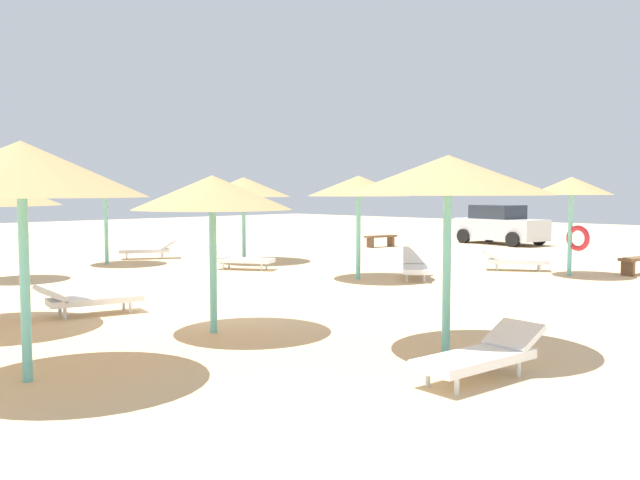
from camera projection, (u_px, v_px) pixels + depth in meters
The scene contains 17 objects.
ground_plane at pixel (216, 307), 13.80m from camera, with size 80.00×80.00×0.00m, color #DBBA8C.
parasol_2 at pixel (359, 186), 17.92m from camera, with size 2.70×2.70×2.74m.
parasol_3 at pixel (448, 176), 9.74m from camera, with size 3.02×3.02×2.85m.
parasol_4 at pixel (105, 188), 21.54m from camera, with size 2.39×2.39×2.73m.
parasol_5 at pixel (244, 187), 22.41m from camera, with size 3.09×3.09×2.79m.
parasol_6 at pixel (572, 188), 18.58m from camera, with size 2.21×2.21×2.73m.
parasol_7 at pixel (21, 170), 8.18m from camera, with size 3.00×3.00×2.94m.
parasol_8 at pixel (212, 193), 11.09m from camera, with size 2.62×2.62×2.59m.
lounger_0 at pixel (88, 299), 12.82m from camera, with size 1.06×2.01×0.62m.
lounger_2 at pixel (415, 266), 18.18m from camera, with size 1.64×1.86×0.80m.
lounger_3 at pixel (482, 355), 8.44m from camera, with size 0.85×1.97×0.63m.
lounger_4 at pixel (149, 250), 23.53m from camera, with size 1.51×1.97×0.66m.
lounger_5 at pixel (241, 259), 20.27m from camera, with size 1.95×1.49×0.73m.
lounger_6 at pixel (513, 260), 20.03m from camera, with size 1.96×1.57×0.62m.
bench_0 at pixel (381, 239), 28.43m from camera, with size 0.69×1.55×0.49m.
bench_1 at pixel (639, 262), 19.08m from camera, with size 0.62×1.54×0.49m.
parked_car at pixel (500, 225), 29.98m from camera, with size 4.22×2.48×1.72m.
Camera 1 is at (11.09, -8.25, 2.34)m, focal length 38.22 mm.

